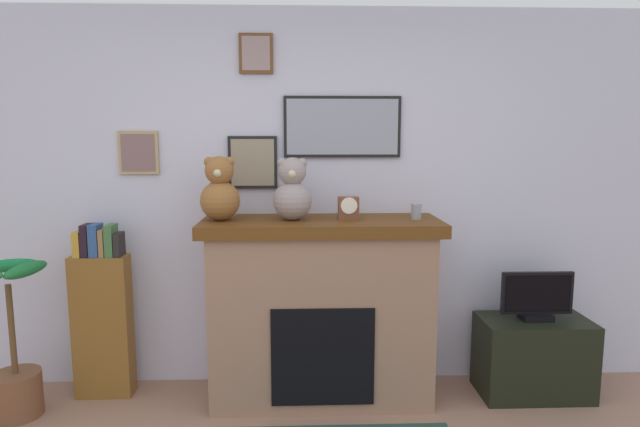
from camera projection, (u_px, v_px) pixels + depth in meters
back_wall at (299, 199)px, 3.75m from camera, size 5.20×0.15×2.60m
fireplace at (321, 309)px, 3.52m from camera, size 1.54×0.61×1.21m
bookshelf at (102, 317)px, 3.55m from camera, size 0.37×0.16×1.18m
potted_plant at (14, 362)px, 3.29m from camera, size 0.47×0.50×1.00m
tv_stand at (533, 357)px, 3.60m from camera, size 0.72×0.40×0.53m
television at (537, 298)px, 3.54m from camera, size 0.48×0.14×0.33m
candle_jar at (416, 212)px, 3.43m from camera, size 0.07×0.07×0.10m
mantel_clock at (348, 208)px, 3.41m from camera, size 0.13×0.10×0.15m
teddy_bear_cream at (220, 192)px, 3.37m from camera, size 0.25×0.25×0.41m
teddy_bear_brown at (292, 192)px, 3.39m from camera, size 0.25×0.25×0.40m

